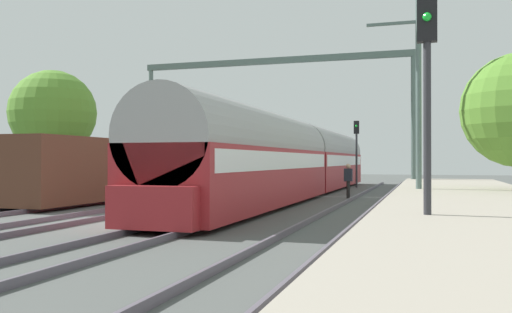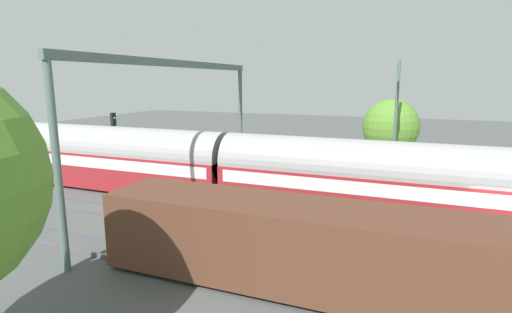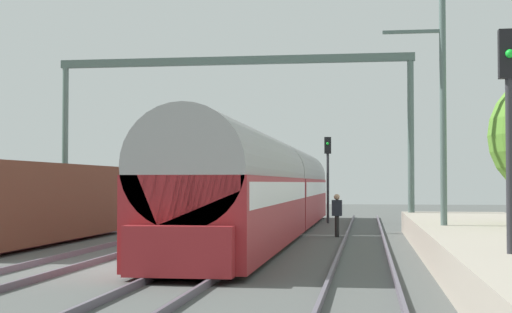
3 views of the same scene
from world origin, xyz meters
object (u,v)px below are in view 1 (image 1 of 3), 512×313
Objects in this scene: railway_signal_near at (427,90)px; railway_signal_far at (356,145)px; freight_car at (109,169)px; catenary_gantry at (272,92)px; passenger_train at (299,159)px; person_crossing at (348,178)px.

railway_signal_near is 1.07× the size of railway_signal_far.
railway_signal_near is at bearing -39.95° from freight_car.
catenary_gantry is (-3.87, -7.82, 2.88)m from railway_signal_far.
railway_signal_near is (14.42, -12.08, 1.72)m from freight_car.
passenger_train is 6.59× the size of railway_signal_near.
railway_signal_far is (-4.68, 27.73, -0.19)m from railway_signal_near.
railway_signal_near is at bearing -66.76° from catenary_gantry.
passenger_train reaches higher than person_crossing.
person_crossing is 10.93m from railway_signal_far.
catenary_gantry is (-4.77, 2.90, 4.85)m from person_crossing.
passenger_train is 19.34m from railway_signal_near.
catenary_gantry is at bearing -28.35° from person_crossing.
passenger_train is 9.91m from freight_car.
railway_signal_near reaches higher than person_crossing.
railway_signal_far is (1.92, 9.59, 1.03)m from passenger_train.
passenger_train is 2.04× the size of catenary_gantry.
catenary_gantry reaches higher than person_crossing.
railway_signal_far is at bearing 78.69° from passenger_train.
person_crossing is 17.57m from railway_signal_near.
railway_signal_near is 21.84m from catenary_gantry.
person_crossing is 0.35× the size of railway_signal_near.
person_crossing is 0.37× the size of railway_signal_far.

